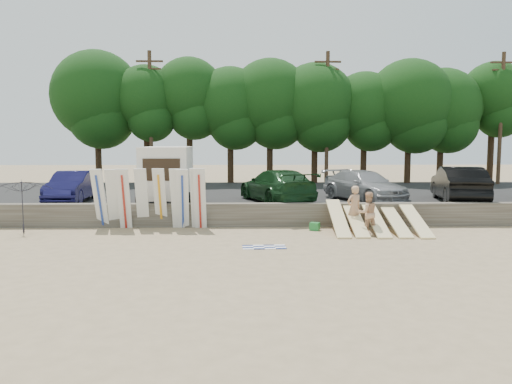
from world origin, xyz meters
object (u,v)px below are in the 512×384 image
car_1 (277,186)px  car_2 (365,186)px  car_3 (459,184)px  box_trailer (168,172)px  beachgoer_b (368,213)px  car_0 (72,186)px  beach_umbrella (21,206)px  beachgoer_a (354,208)px  cooler (315,226)px

car_1 → car_2: 4.43m
car_3 → box_trailer: bearing=13.6°
beachgoer_b → car_1: bearing=-62.9°
box_trailer → car_0: size_ratio=0.96×
beach_umbrella → car_1: bearing=22.7°
car_1 → beachgoer_b: bearing=104.4°
box_trailer → beachgoer_b: box_trailer is taller
box_trailer → car_0: (-4.85, 1.12, -0.76)m
car_2 → car_3: bearing=-33.0°
car_2 → car_3: size_ratio=0.98×
beachgoer_a → cooler: beachgoer_a is taller
car_1 → beachgoer_b: size_ratio=3.27×
car_0 → car_1: (10.03, -0.44, 0.05)m
car_0 → car_3: (18.90, -0.59, 0.12)m
beachgoer_b → beach_umbrella: 13.71m
beachgoer_b → cooler: beachgoer_b is taller
beachgoer_b → beach_umbrella: bearing=-9.2°
beachgoer_a → beachgoer_b: size_ratio=1.10×
car_0 → beachgoer_a: car_0 is taller
car_1 → car_0: bearing=-22.5°
car_2 → cooler: car_2 is taller
car_3 → cooler: size_ratio=13.86×
car_0 → car_2: car_2 is taller
box_trailer → car_3: size_ratio=0.82×
car_3 → car_2: bearing=3.4°
beachgoer_b → cooler: bearing=-31.2°
car_1 → cooler: (1.32, -3.92, -1.33)m
car_2 → beach_umbrella: size_ratio=2.14×
car_3 → beachgoer_a: (-5.93, -3.76, -0.65)m
car_1 → box_trailer: bearing=-12.5°
car_2 → beach_umbrella: car_2 is taller
car_2 → car_1: bearing=161.3°
car_1 → beachgoer_a: car_1 is taller
box_trailer → beach_umbrella: size_ratio=1.80×
car_0 → car_1: car_1 is taller
beachgoer_b → car_0: bearing=-28.8°
car_0 → cooler: bearing=-23.1°
beach_umbrella → beachgoer_b: bearing=-1.9°
beachgoer_a → cooler: 1.79m
car_3 → beachgoer_a: car_3 is taller
car_2 → beachgoer_a: size_ratio=2.80×
box_trailer → car_1: bearing=5.4°
car_1 → beach_umbrella: (-10.41, -4.35, -0.41)m
car_2 → beachgoer_b: (-1.12, -5.27, -0.61)m
car_1 → beachgoer_b: car_1 is taller
beachgoer_b → cooler: 2.25m
car_1 → beachgoer_b: 5.85m
car_0 → car_3: car_3 is taller
beachgoer_a → car_1: bearing=-78.5°
cooler → box_trailer: bearing=177.9°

